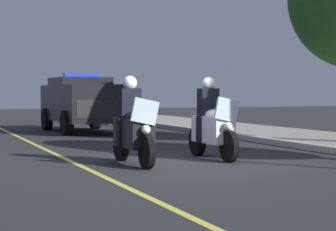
% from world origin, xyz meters
% --- Properties ---
extents(ground_plane, '(80.00, 80.00, 0.00)m').
position_xyz_m(ground_plane, '(0.00, 0.00, 0.00)').
color(ground_plane, '#28282B').
extents(lane_stripe_center, '(48.00, 0.12, 0.01)m').
position_xyz_m(lane_stripe_center, '(0.00, -2.11, 0.00)').
color(lane_stripe_center, '#E0D14C').
rests_on(lane_stripe_center, ground).
extents(police_motorcycle_lead_left, '(2.14, 0.57, 1.72)m').
position_xyz_m(police_motorcycle_lead_left, '(-0.05, -1.12, 0.70)').
color(police_motorcycle_lead_left, black).
rests_on(police_motorcycle_lead_left, ground).
extents(police_motorcycle_lead_right, '(2.14, 0.57, 1.72)m').
position_xyz_m(police_motorcycle_lead_right, '(-0.49, 0.77, 0.70)').
color(police_motorcycle_lead_right, black).
rests_on(police_motorcycle_lead_right, ground).
extents(police_suv, '(4.95, 2.17, 2.05)m').
position_xyz_m(police_suv, '(-10.16, 0.28, 1.07)').
color(police_suv, black).
rests_on(police_suv, ground).
extents(cyclist_background, '(1.76, 0.33, 1.69)m').
position_xyz_m(cyclist_background, '(-14.16, 2.44, 0.84)').
color(cyclist_background, black).
rests_on(cyclist_background, ground).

